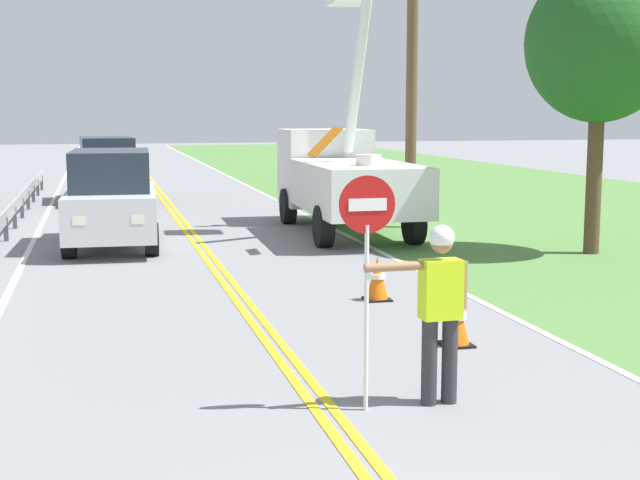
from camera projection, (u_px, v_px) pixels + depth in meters
name	position (u px, v px, depth m)	size (l,w,h in m)	color
grass_verge_right	(576.00, 211.00, 26.61)	(16.00, 110.00, 0.01)	#517F3D
centerline_yellow_left	(178.00, 223.00, 23.85)	(0.11, 110.00, 0.01)	yellow
centerline_yellow_right	(185.00, 222.00, 23.89)	(0.11, 110.00, 0.01)	yellow
edge_line_right	(314.00, 219.00, 24.72)	(0.12, 110.00, 0.01)	silver
edge_line_left	(40.00, 227.00, 23.02)	(0.12, 110.00, 0.01)	silver
flagger_worker	(440.00, 302.00, 8.97)	(1.09, 0.25, 1.83)	#2D2D33
stop_sign_paddle	(367.00, 240.00, 8.67)	(0.56, 0.04, 2.33)	silver
utility_bucket_truck	(342.00, 173.00, 22.02)	(2.81, 6.86, 6.19)	silver
oncoming_suv_nearest	(112.00, 198.00, 19.49)	(2.08, 4.68, 2.10)	silver
oncoming_suv_second	(107.00, 169.00, 29.36)	(2.09, 4.68, 2.10)	black
utility_pole_near	(412.00, 68.00, 22.36)	(1.80, 0.28, 7.66)	brown
traffic_cone_lead	(456.00, 320.00, 11.32)	(0.40, 0.40, 0.70)	orange
traffic_cone_mid	(377.00, 279.00, 14.05)	(0.40, 0.40, 0.70)	orange
guardrail_left_shoulder	(0.00, 225.00, 19.31)	(0.10, 32.00, 0.71)	#9EA0A3
roadside_tree_verge	(600.00, 44.00, 18.11)	(3.00, 3.00, 5.90)	brown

